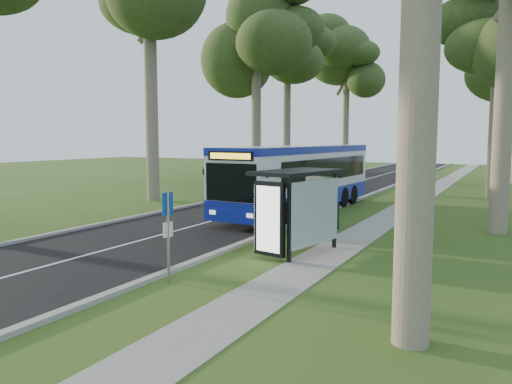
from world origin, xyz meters
TOP-DOWN VIEW (x-y plane):
  - ground at (0.00, 0.00)m, footprint 120.00×120.00m
  - road at (-3.50, 10.00)m, footprint 7.00×100.00m
  - kerb_east at (0.00, 10.00)m, footprint 0.25×100.00m
  - kerb_west at (-7.00, 10.00)m, footprint 0.25×100.00m
  - centre_line at (-3.50, 10.00)m, footprint 0.12×100.00m
  - footpath at (3.00, 10.00)m, footprint 1.50×100.00m
  - bus at (-1.20, 7.54)m, footprint 3.20×12.20m
  - bus_stop_sign at (0.47, -4.93)m, footprint 0.12×0.32m
  - bus_shelter at (2.15, -0.83)m, footprint 2.21×3.28m
  - litter_bin at (1.67, 4.03)m, footprint 0.56×0.56m
  - car_white at (-9.20, 22.23)m, footprint 1.78×4.04m
  - car_silver at (-8.80, 34.55)m, footprint 2.62×4.44m
  - tree_west_c at (-9.00, 18.00)m, footprint 5.20×5.20m
  - tree_west_d at (-11.00, 28.00)m, footprint 5.20×5.20m
  - tree_west_e at (-8.50, 38.00)m, footprint 5.20×5.20m
  - tree_east_c at (6.80, 18.00)m, footprint 5.20×5.20m

SIDE VIEW (x-z plane):
  - ground at x=0.00m, z-range 0.00..0.00m
  - road at x=-3.50m, z-range 0.00..0.02m
  - footpath at x=3.00m, z-range 0.00..0.02m
  - centre_line at x=-3.50m, z-range 0.02..0.02m
  - kerb_east at x=0.00m, z-range 0.00..0.12m
  - kerb_west at x=-7.00m, z-range 0.00..0.12m
  - litter_bin at x=1.67m, z-range 0.01..0.99m
  - car_white at x=-9.20m, z-range 0.00..1.35m
  - car_silver at x=-8.80m, z-range 0.00..1.38m
  - bus_stop_sign at x=0.47m, z-range 0.30..2.58m
  - bus at x=-1.20m, z-range 0.06..3.26m
  - bus_shelter at x=2.15m, z-range 0.53..3.11m
  - tree_east_c at x=6.80m, z-range 3.47..17.86m
  - tree_west_e at x=-8.50m, z-range 3.80..19.59m
  - tree_west_c at x=-9.00m, z-range 3.83..19.76m
  - tree_west_d at x=-11.00m, z-range 3.92..20.23m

